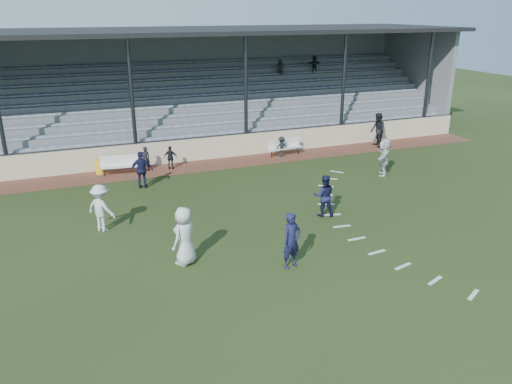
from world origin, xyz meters
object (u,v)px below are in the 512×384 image
(player_navy_lead, at_px, (292,241))
(bench_left, at_px, (121,163))
(bench_right, at_px, (284,145))
(football, at_px, (292,229))
(trash_bin, at_px, (100,167))
(official, at_px, (378,130))
(player_white_lead, at_px, (184,236))

(player_navy_lead, bearing_deg, bench_left, 91.78)
(bench_right, height_order, football, bench_right)
(trash_bin, relative_size, player_navy_lead, 0.40)
(official, bearing_deg, bench_right, -79.05)
(player_navy_lead, xyz_separation_m, official, (10.88, 11.33, 0.10))
(bench_left, height_order, player_navy_lead, player_navy_lead)
(bench_right, height_order, player_white_lead, player_white_lead)
(bench_left, height_order, player_white_lead, player_white_lead)
(bench_right, height_order, official, official)
(football, relative_size, player_white_lead, 0.13)
(bench_right, xyz_separation_m, trash_bin, (-9.80, 0.28, -0.20))
(official, bearing_deg, football, -32.79)
(player_white_lead, relative_size, player_navy_lead, 1.05)
(bench_left, relative_size, official, 1.03)
(football, bearing_deg, bench_right, 67.27)
(bench_left, distance_m, bench_right, 8.82)
(trash_bin, bearing_deg, official, -2.29)
(bench_right, relative_size, trash_bin, 2.78)
(trash_bin, distance_m, player_navy_lead, 12.87)
(bench_right, bearing_deg, bench_left, 175.06)
(player_white_lead, distance_m, official, 17.07)
(bench_right, bearing_deg, football, -118.85)
(player_navy_lead, bearing_deg, trash_bin, 95.30)
(bench_left, xyz_separation_m, player_navy_lead, (3.75, -11.50, 0.33))
(football, relative_size, player_navy_lead, 0.13)
(football, bearing_deg, official, 42.82)
(bench_right, bearing_deg, trash_bin, 172.27)
(football, distance_m, player_navy_lead, 2.71)
(bench_right, bearing_deg, official, -9.56)
(football, distance_m, player_white_lead, 4.36)
(football, height_order, player_navy_lead, player_navy_lead)
(player_white_lead, bearing_deg, bench_left, -124.43)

